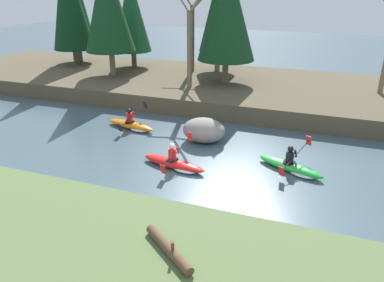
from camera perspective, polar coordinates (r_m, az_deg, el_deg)
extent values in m
plane|color=#425660|center=(14.43, 3.18, -4.40)|extent=(90.00, 90.00, 0.00)
cube|color=brown|center=(23.54, 10.55, 7.49)|extent=(44.00, 9.70, 0.93)
cylinder|color=brown|center=(30.82, -16.70, 12.53)|extent=(0.36, 0.36, 1.11)
cylinder|color=brown|center=(29.85, -17.29, 12.18)|extent=(0.36, 0.36, 1.15)
cylinder|color=#7A664C|center=(25.73, -12.04, 11.56)|extent=(0.36, 0.36, 1.57)
cone|color=#143D1E|center=(25.28, -12.78, 19.82)|extent=(3.19, 3.19, 5.85)
cylinder|color=brown|center=(28.15, -8.83, 12.28)|extent=(0.36, 0.36, 1.11)
cone|color=#194C28|center=(27.74, -9.25, 18.80)|extent=(2.62, 2.62, 5.31)
cylinder|color=#7A664C|center=(26.45, 3.88, 12.10)|extent=(0.36, 0.36, 1.38)
cone|color=#143D1E|center=(26.02, 4.08, 19.23)|extent=(2.51, 2.51, 5.21)
cylinder|color=brown|center=(23.26, 5.08, 10.56)|extent=(0.36, 0.36, 1.40)
cone|color=#143D1E|center=(22.76, 5.41, 19.11)|extent=(3.42, 3.42, 5.54)
cylinder|color=brown|center=(26.14, 0.04, 15.31)|extent=(0.28, 0.28, 4.34)
cylinder|color=#7A664C|center=(22.00, -0.40, 13.77)|extent=(0.28, 0.28, 4.30)
cylinder|color=#7A664C|center=(20.84, 1.06, 20.41)|extent=(1.68, 1.44, 1.28)
ellipsoid|color=green|center=(14.77, 14.69, -3.76)|extent=(2.72, 1.62, 0.34)
cone|color=green|center=(14.30, 19.01, -5.17)|extent=(0.40, 0.32, 0.20)
cylinder|color=black|center=(14.73, 14.58, -3.20)|extent=(0.63, 0.63, 0.08)
cylinder|color=black|center=(14.62, 14.67, -2.32)|extent=(0.39, 0.39, 0.42)
sphere|color=black|center=(14.49, 14.80, -1.16)|extent=(0.30, 0.30, 0.23)
cylinder|color=black|center=(14.74, 15.50, -1.83)|extent=(0.17, 0.24, 0.35)
cylinder|color=black|center=(14.35, 14.58, -2.43)|extent=(0.17, 0.24, 0.35)
cylinder|color=black|center=(14.48, 15.51, -2.13)|extent=(0.79, 1.77, 0.65)
cube|color=red|center=(15.14, 17.37, 0.07)|extent=(0.25, 0.22, 0.41)
cube|color=red|center=(13.85, 13.47, -4.53)|extent=(0.25, 0.22, 0.41)
ellipsoid|color=white|center=(14.59, 16.53, -4.68)|extent=(1.29, 1.08, 0.18)
ellipsoid|color=red|center=(14.54, -2.85, -3.41)|extent=(2.76, 1.08, 0.34)
cone|color=red|center=(13.96, 1.44, -4.51)|extent=(0.38, 0.26, 0.20)
cylinder|color=black|center=(14.50, -3.02, -2.85)|extent=(0.56, 0.56, 0.08)
cylinder|color=red|center=(14.40, -3.04, -1.96)|extent=(0.35, 0.35, 0.42)
sphere|color=white|center=(14.26, -3.07, -0.78)|extent=(0.27, 0.27, 0.23)
cylinder|color=red|center=(14.49, -2.20, -1.39)|extent=(0.13, 0.24, 0.35)
cylinder|color=red|center=(14.13, -3.25, -2.08)|extent=(0.13, 0.24, 0.35)
cylinder|color=black|center=(14.23, -2.28, -1.70)|extent=(0.38, 1.89, 0.65)
cube|color=red|center=(14.84, -0.32, 0.71)|extent=(0.23, 0.19, 0.41)
cube|color=red|center=(13.66, -4.42, -4.32)|extent=(0.23, 0.19, 0.41)
ellipsoid|color=white|center=(14.31, -0.99, -4.20)|extent=(1.21, 0.89, 0.18)
ellipsoid|color=orange|center=(18.62, -9.33, 2.42)|extent=(2.77, 1.16, 0.34)
cone|color=orange|center=(17.85, -6.33, 1.73)|extent=(0.38, 0.27, 0.20)
cylinder|color=black|center=(18.60, -9.47, 2.86)|extent=(0.57, 0.57, 0.08)
cylinder|color=red|center=(18.52, -9.52, 3.59)|extent=(0.36, 0.36, 0.42)
sphere|color=black|center=(18.41, -9.59, 4.54)|extent=(0.27, 0.27, 0.23)
cylinder|color=red|center=(18.59, -8.82, 4.00)|extent=(0.14, 0.24, 0.35)
cylinder|color=red|center=(18.26, -9.80, 3.57)|extent=(0.14, 0.24, 0.35)
cylinder|color=black|center=(18.33, -9.01, 3.84)|extent=(0.44, 1.88, 0.65)
cube|color=black|center=(18.92, -7.18, 5.54)|extent=(0.23, 0.20, 0.41)
cube|color=black|center=(17.78, -10.94, 2.02)|extent=(0.23, 0.20, 0.41)
ellipsoid|color=white|center=(18.31, -8.02, 1.87)|extent=(1.22, 0.92, 0.18)
ellipsoid|color=gray|center=(16.72, 1.80, 1.66)|extent=(1.92, 1.50, 1.09)
cylinder|color=brown|center=(9.35, -3.59, -16.06)|extent=(1.66, 1.34, 0.24)
cylinder|color=brown|center=(9.07, -2.98, -15.67)|extent=(0.08, 0.08, 0.20)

